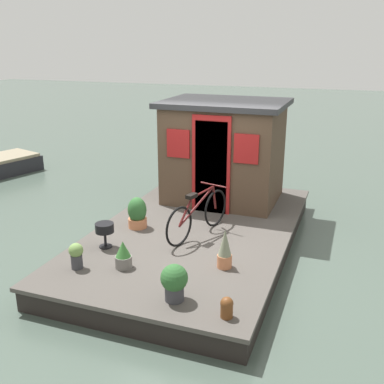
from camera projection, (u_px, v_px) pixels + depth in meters
The scene contains 11 objects.
ground_plane at pixel (196, 247), 7.87m from camera, with size 60.00×60.00×0.00m, color #47564C.
houseboat_deck at pixel (196, 237), 7.81m from camera, with size 5.45×3.15×0.38m.
houseboat_cabin at pixel (224, 151), 8.88m from camera, with size 1.81×2.32×1.96m.
bicycle at pixel (198, 215), 7.33m from camera, with size 1.60×0.61×0.77m.
potted_plant_rosemary at pixel (225, 250), 6.30m from camera, with size 0.21×0.21×0.57m.
potted_plant_fern at pixel (137, 213), 7.69m from camera, with size 0.32×0.32×0.54m.
potted_plant_basil at pixel (174, 281), 5.49m from camera, with size 0.34×0.34×0.47m.
potted_plant_thyme at pixel (123, 255), 6.32m from camera, with size 0.24×0.24×0.40m.
potted_plant_mint at pixel (76, 255), 6.29m from camera, with size 0.20×0.20×0.37m.
charcoal_grill at pixel (105, 229), 6.92m from camera, with size 0.29×0.29×0.39m.
mooring_bollard at pixel (227, 307), 5.18m from camera, with size 0.15×0.15×0.26m.
Camera 1 is at (-6.76, -2.41, 3.38)m, focal length 42.51 mm.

